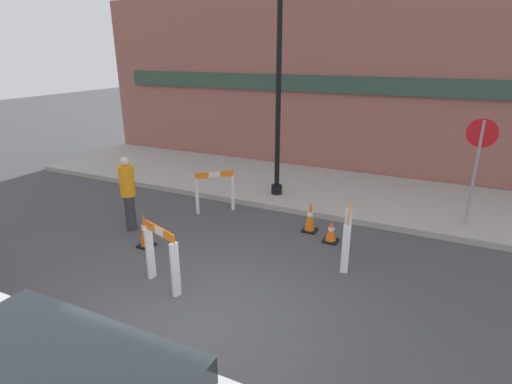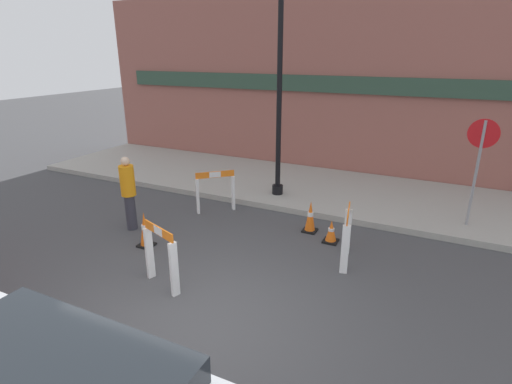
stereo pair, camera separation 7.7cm
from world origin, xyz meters
name	(u,v)px [view 1 (the left image)]	position (x,y,z in m)	size (l,w,h in m)	color
ground_plane	(200,324)	(0.00, 0.00, 0.00)	(60.00, 60.00, 0.00)	#424244
sidewalk_slab	(324,190)	(0.00, 6.40, 0.07)	(18.00, 3.79, 0.15)	#9E9B93
storefront_facade	(348,86)	(0.00, 8.37, 2.75)	(18.00, 0.22, 5.50)	#93564C
streetlamp_post	(279,40)	(-1.00, 5.33, 4.00)	(0.44, 0.44, 6.08)	black
stop_sign	(478,155)	(3.53, 5.29, 1.70)	(0.60, 0.09, 2.32)	gray
barricade_0	(215,190)	(-2.02, 3.85, 0.56)	(0.78, 0.74, 1.03)	white
barricade_1	(162,255)	(-1.09, 0.60, 0.59)	(0.82, 0.41, 1.10)	white
barricade_2	(347,234)	(1.48, 2.72, 0.58)	(0.28, 0.83, 1.08)	white
traffic_cone_0	(310,217)	(0.44, 3.75, 0.34)	(0.30, 0.30, 0.71)	black
traffic_cone_1	(331,232)	(1.00, 3.44, 0.23)	(0.30, 0.30, 0.48)	black
traffic_cone_2	(145,230)	(-2.33, 1.62, 0.36)	(0.30, 0.30, 0.74)	black
person_worker	(128,191)	(-3.17, 2.14, 0.89)	(0.36, 0.36, 1.65)	#33333D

